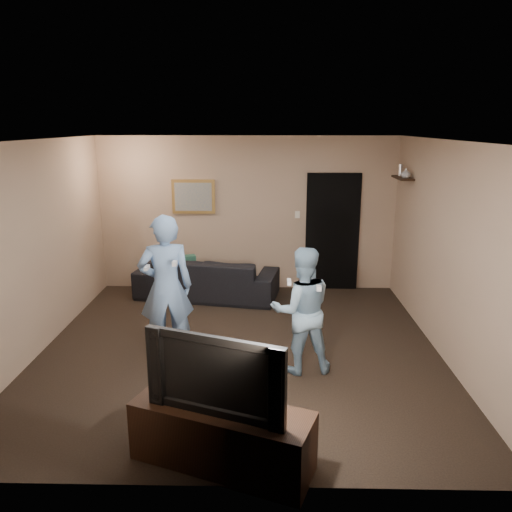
{
  "coord_description": "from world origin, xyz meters",
  "views": [
    {
      "loc": [
        0.34,
        -5.84,
        2.78
      ],
      "look_at": [
        0.2,
        0.3,
        1.15
      ],
      "focal_mm": 35.0,
      "sensor_mm": 36.0,
      "label": 1
    }
  ],
  "objects_px": {
    "wii_player_left": "(166,287)",
    "wii_player_right": "(302,310)",
    "sofa": "(207,277)",
    "tv_console": "(222,437)",
    "television": "(221,370)"
  },
  "relations": [
    {
      "from": "sofa",
      "to": "wii_player_left",
      "type": "relative_size",
      "value": 1.29
    },
    {
      "from": "tv_console",
      "to": "wii_player_left",
      "type": "distance_m",
      "value": 2.27
    },
    {
      "from": "sofa",
      "to": "wii_player_right",
      "type": "height_order",
      "value": "wii_player_right"
    },
    {
      "from": "television",
      "to": "sofa",
      "type": "bearing_deg",
      "value": 118.81
    },
    {
      "from": "television",
      "to": "tv_console",
      "type": "bearing_deg",
      "value": 0.0
    },
    {
      "from": "sofa",
      "to": "tv_console",
      "type": "height_order",
      "value": "sofa"
    },
    {
      "from": "television",
      "to": "wii_player_right",
      "type": "relative_size",
      "value": 0.81
    },
    {
      "from": "sofa",
      "to": "tv_console",
      "type": "relative_size",
      "value": 1.5
    },
    {
      "from": "wii_player_left",
      "to": "wii_player_right",
      "type": "height_order",
      "value": "wii_player_left"
    },
    {
      "from": "tv_console",
      "to": "wii_player_right",
      "type": "xyz_separation_m",
      "value": [
        0.77,
        1.69,
        0.49
      ]
    },
    {
      "from": "television",
      "to": "wii_player_left",
      "type": "bearing_deg",
      "value": 133.1
    },
    {
      "from": "sofa",
      "to": "tv_console",
      "type": "xyz_separation_m",
      "value": [
        0.61,
        -4.2,
        -0.08
      ]
    },
    {
      "from": "television",
      "to": "wii_player_right",
      "type": "xyz_separation_m",
      "value": [
        0.77,
        1.69,
        -0.13
      ]
    },
    {
      "from": "wii_player_left",
      "to": "wii_player_right",
      "type": "distance_m",
      "value": 1.65
    },
    {
      "from": "wii_player_left",
      "to": "wii_player_right",
      "type": "bearing_deg",
      "value": -11.56
    }
  ]
}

